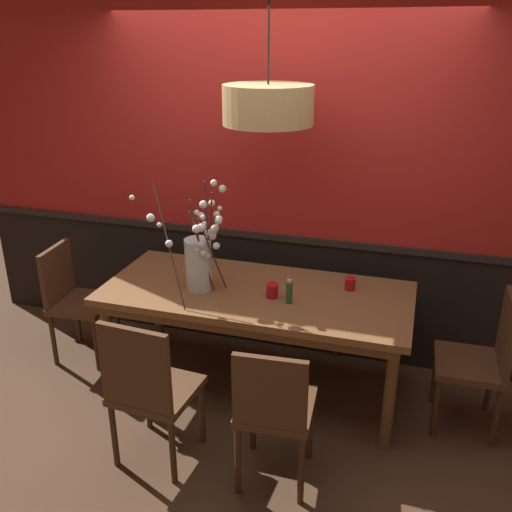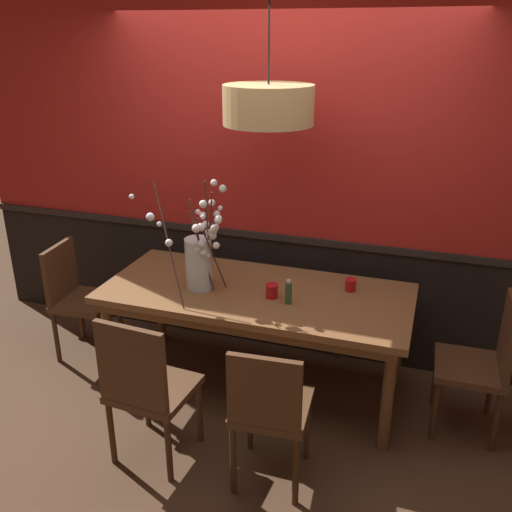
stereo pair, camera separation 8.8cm
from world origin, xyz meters
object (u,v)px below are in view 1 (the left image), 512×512
Objects in this scene: chair_near_side_right at (274,408)px; chair_near_side_left at (149,386)px; chair_far_side_right at (324,279)px; candle_holder_nearer_center at (350,283)px; vase_with_blossoms at (199,259)px; chair_head_west_end at (74,296)px; chair_far_side_left at (247,267)px; condiment_bottle at (289,292)px; pendant_lamp at (268,105)px; dining_table at (256,301)px; chair_head_east_end at (483,356)px; candle_holder_nearer_edge at (272,291)px.

chair_near_side_left is at bearing -176.60° from chair_near_side_right.
chair_near_side_left is at bearing -110.81° from chair_far_side_right.
vase_with_blossoms is at bearing -163.72° from candle_holder_nearer_center.
vase_with_blossoms is at bearing -5.20° from chair_head_west_end.
chair_far_side_left reaches higher than condiment_bottle.
pendant_lamp is (-0.31, 0.94, 1.44)m from chair_near_side_right.
chair_head_east_end is at bearing 0.31° from dining_table.
chair_near_side_left is 1.25× the size of vase_with_blossoms.
chair_near_side_right is at bearing -67.16° from dining_table.
chair_far_side_left reaches higher than candle_holder_nearer_center.
chair_head_west_end is (-2.91, 0.01, -0.01)m from chair_head_east_end.
vase_with_blossoms reaches higher than chair_near_side_left.
candle_holder_nearer_edge is (0.13, -0.07, 0.13)m from dining_table.
vase_with_blossoms is at bearing -167.22° from dining_table.
condiment_bottle is at bearing -4.40° from chair_head_west_end.
chair_head_east_end reaches higher than chair_head_west_end.
condiment_bottle is (0.12, -0.05, 0.03)m from candle_holder_nearer_edge.
chair_far_side_left is 0.97× the size of chair_near_side_left.
chair_far_side_left is 10.71× the size of candle_holder_nearer_center.
pendant_lamp is at bearing 108.28° from chair_near_side_right.
chair_far_side_left is 9.76× the size of candle_holder_nearer_edge.
chair_near_side_left is 1.07× the size of chair_head_west_end.
condiment_bottle is (0.25, -0.11, 0.16)m from dining_table.
chair_head_west_end is at bearing 174.80° from vase_with_blossoms.
dining_table is 2.15× the size of chair_near_side_left.
candle_holder_nearer_center is 0.53× the size of condiment_bottle.
chair_head_east_end is at bearing 38.19° from chair_near_side_right.
vase_with_blossoms is at bearing -126.08° from chair_far_side_right.
chair_head_east_end is 5.68× the size of condiment_bottle.
pendant_lamp is (0.41, 0.17, 0.98)m from vase_with_blossoms.
chair_far_side_right is 1.01m from condiment_bottle.
pendant_lamp is at bearing 60.33° from dining_table.
chair_near_side_right reaches higher than chair_head_west_end.
pendant_lamp reaches higher than chair_near_side_left.
chair_far_side_left is 1.70m from pendant_lamp.
candle_holder_nearer_edge is at bearing -27.22° from dining_table.
condiment_bottle is (-0.06, -0.96, 0.32)m from chair_far_side_right.
candle_holder_nearer_center is 0.46m from condiment_bottle.
condiment_bottle is at bearing 52.26° from chair_near_side_left.
dining_table is 0.20m from candle_holder_nearer_edge.
chair_near_side_left is (-1.81, -0.91, 0.02)m from chair_head_east_end.
chair_near_side_right is (-1.10, -0.86, 0.00)m from chair_head_east_end.
chair_near_side_left is at bearing -89.90° from chair_far_side_left.
chair_head_east_end is at bearing 3.24° from candle_holder_nearer_edge.
chair_head_east_end is 9.72× the size of candle_holder_nearer_edge.
chair_near_side_left is at bearing -112.16° from pendant_lamp.
candle_holder_nearer_edge is at bearing -101.11° from chair_far_side_right.
chair_far_side_right is 10.64× the size of candle_holder_nearer_center.
pendant_lamp is at bearing 176.81° from chair_head_east_end.
chair_far_side_right is at bearing 70.99° from pendant_lamp.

